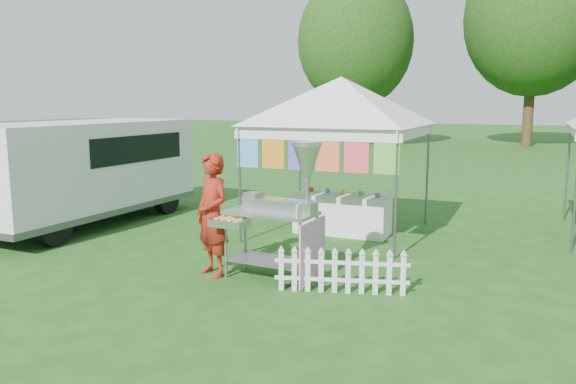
% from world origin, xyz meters
% --- Properties ---
extents(ground, '(120.00, 120.00, 0.00)m').
position_xyz_m(ground, '(0.00, 0.00, 0.00)').
color(ground, '#1F4F16').
rests_on(ground, ground).
extents(canopy_main, '(4.24, 4.24, 3.45)m').
position_xyz_m(canopy_main, '(0.00, 3.49, 2.99)').
color(canopy_main, '#59595E').
rests_on(canopy_main, ground).
extents(tree_left, '(6.40, 6.40, 9.53)m').
position_xyz_m(tree_left, '(-6.00, 24.00, 5.83)').
color(tree_left, '#3C2B15').
rests_on(tree_left, ground).
extents(tree_mid, '(7.60, 7.60, 11.52)m').
position_xyz_m(tree_mid, '(3.00, 28.00, 7.14)').
color(tree_mid, '#3C2B15').
rests_on(tree_mid, ground).
extents(donut_cart, '(1.49, 0.93, 2.00)m').
position_xyz_m(donut_cart, '(0.23, 0.33, 1.18)').
color(donut_cart, gray).
rests_on(donut_cart, ground).
extents(vendor, '(0.78, 0.69, 1.80)m').
position_xyz_m(vendor, '(-0.84, 0.18, 0.90)').
color(vendor, maroon).
rests_on(vendor, ground).
extents(cargo_van, '(2.16, 5.16, 2.12)m').
position_xyz_m(cargo_van, '(-5.15, 2.26, 1.14)').
color(cargo_van, silver).
rests_on(cargo_van, ground).
extents(picket_fence, '(1.74, 0.52, 0.56)m').
position_xyz_m(picket_fence, '(1.15, 0.16, 0.29)').
color(picket_fence, silver).
rests_on(picket_fence, ground).
extents(display_table, '(1.80, 0.70, 0.76)m').
position_xyz_m(display_table, '(0.08, 3.45, 0.38)').
color(display_table, white).
rests_on(display_table, ground).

